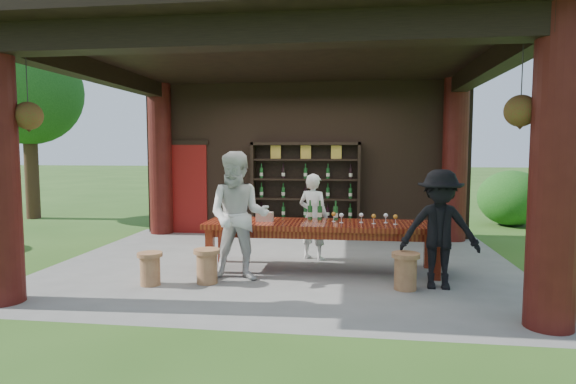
# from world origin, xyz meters

# --- Properties ---
(ground) EXTENTS (90.00, 90.00, 0.00)m
(ground) POSITION_xyz_m (0.00, 0.00, 0.00)
(ground) COLOR #2D5119
(ground) RESTS_ON ground
(pavilion) EXTENTS (7.50, 6.00, 3.60)m
(pavilion) POSITION_xyz_m (-0.01, 0.43, 2.13)
(pavilion) COLOR slate
(pavilion) RESTS_ON ground
(wine_shelf) EXTENTS (2.30, 0.35, 2.02)m
(wine_shelf) POSITION_xyz_m (0.09, 2.45, 1.02)
(wine_shelf) COLOR black
(wine_shelf) RESTS_ON ground
(tasting_table) EXTENTS (3.59, 0.96, 0.75)m
(tasting_table) POSITION_xyz_m (0.62, -0.30, 0.64)
(tasting_table) COLOR #56110C
(tasting_table) RESTS_ON ground
(stool_near_left) EXTENTS (0.37, 0.37, 0.48)m
(stool_near_left) POSITION_xyz_m (-0.92, -1.26, 0.26)
(stool_near_left) COLOR brown
(stool_near_left) RESTS_ON ground
(stool_near_right) EXTENTS (0.38, 0.38, 0.50)m
(stool_near_right) POSITION_xyz_m (1.80, -1.19, 0.26)
(stool_near_right) COLOR brown
(stool_near_right) RESTS_ON ground
(stool_far_left) EXTENTS (0.35, 0.35, 0.46)m
(stool_far_left) POSITION_xyz_m (-1.67, -1.45, 0.24)
(stool_far_left) COLOR brown
(stool_far_left) RESTS_ON ground
(host) EXTENTS (0.63, 0.53, 1.47)m
(host) POSITION_xyz_m (0.43, 0.43, 0.73)
(host) COLOR silver
(host) RESTS_ON ground
(guest_woman) EXTENTS (0.95, 0.76, 1.85)m
(guest_woman) POSITION_xyz_m (-0.52, -1.03, 0.92)
(guest_woman) COLOR silver
(guest_woman) RESTS_ON ground
(guest_man) EXTENTS (1.07, 0.65, 1.61)m
(guest_man) POSITION_xyz_m (2.25, -1.06, 0.80)
(guest_man) COLOR black
(guest_man) RESTS_ON ground
(table_bottles) EXTENTS (0.49, 0.10, 0.31)m
(table_bottles) POSITION_xyz_m (0.60, -0.02, 0.90)
(table_bottles) COLOR #194C1E
(table_bottles) RESTS_ON tasting_table
(table_glasses) EXTENTS (1.00, 0.24, 0.15)m
(table_glasses) POSITION_xyz_m (1.28, -0.28, 0.82)
(table_glasses) COLOR silver
(table_glasses) RESTS_ON tasting_table
(napkin_basket) EXTENTS (0.26, 0.18, 0.14)m
(napkin_basket) POSITION_xyz_m (-0.28, -0.29, 0.82)
(napkin_basket) COLOR #BF6672
(napkin_basket) RESTS_ON tasting_table
(shrubs) EXTENTS (15.55, 9.60, 1.36)m
(shrubs) POSITION_xyz_m (2.12, 0.62, 0.55)
(shrubs) COLOR #194C14
(shrubs) RESTS_ON ground
(trees) EXTENTS (21.19, 9.98, 4.80)m
(trees) POSITION_xyz_m (3.80, 1.68, 3.37)
(trees) COLOR #3F2819
(trees) RESTS_ON ground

